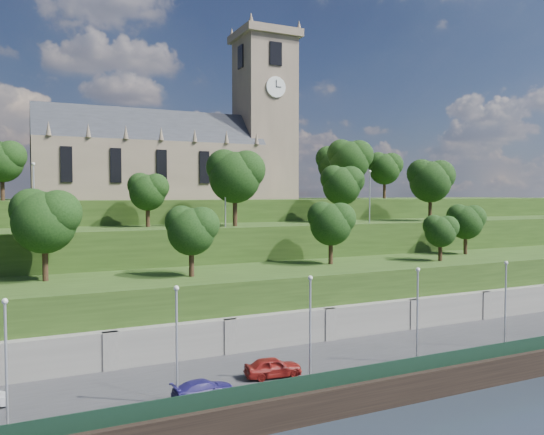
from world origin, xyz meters
TOP-DOWN VIEW (x-y plane):
  - ground at (0.00, 0.00)m, footprint 320.00×320.00m
  - promenade at (0.00, 6.00)m, footprint 160.00×12.00m
  - quay_wall at (0.00, -0.05)m, footprint 160.00×0.50m
  - fence at (0.00, 0.60)m, footprint 160.00×0.10m
  - retaining_wall at (0.00, 11.97)m, footprint 160.00×2.10m
  - embankment_lower at (0.00, 18.00)m, footprint 160.00×12.00m
  - embankment_upper at (0.00, 29.00)m, footprint 160.00×10.00m
  - hilltop at (0.00, 50.00)m, footprint 160.00×32.00m
  - church at (0.79, 45.98)m, footprint 38.60×12.35m
  - trees_lower at (-2.55, 18.52)m, footprint 67.31×8.80m
  - trees_upper at (4.85, 27.83)m, footprint 64.59×8.13m
  - trees_hilltop at (-2.30, 44.77)m, footprint 76.96×15.59m
  - lamp_posts_promenade at (-2.00, 2.50)m, footprint 60.36×0.36m
  - lamp_posts_upper at (-0.00, 26.00)m, footprint 40.36×0.36m
  - car_left at (-4.11, 4.40)m, footprint 4.51×2.21m
  - car_right at (-10.17, 2.56)m, footprint 4.48×2.16m

SIDE VIEW (x-z plane):
  - ground at x=0.00m, z-range 0.00..0.00m
  - promenade at x=0.00m, z-range 0.00..2.00m
  - quay_wall at x=0.00m, z-range 0.00..2.20m
  - retaining_wall at x=0.00m, z-range 0.00..5.00m
  - fence at x=0.00m, z-range 2.00..3.20m
  - car_right at x=-10.17m, z-range 2.00..3.26m
  - car_left at x=-4.11m, z-range 2.00..3.48m
  - embankment_lower at x=0.00m, z-range 0.00..8.00m
  - embankment_upper at x=0.00m, z-range 0.00..12.00m
  - lamp_posts_promenade at x=-2.00m, z-range 2.61..10.42m
  - hilltop at x=0.00m, z-range 0.00..15.00m
  - trees_lower at x=-2.55m, z-range 8.62..16.91m
  - lamp_posts_upper at x=0.00m, z-range 12.59..19.50m
  - trees_upper at x=4.85m, z-range 13.11..22.17m
  - trees_hilltop at x=-2.30m, z-range 16.31..26.84m
  - church at x=0.79m, z-range 8.72..36.32m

